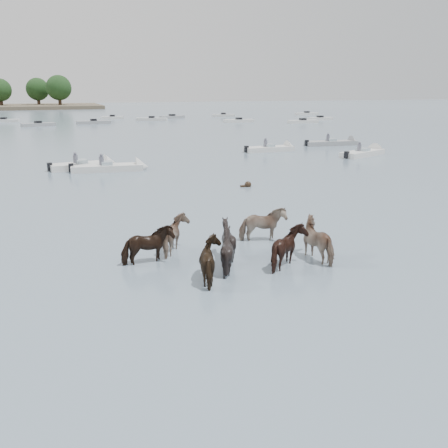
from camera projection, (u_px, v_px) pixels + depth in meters
name	position (u px, v px, depth m)	size (l,w,h in m)	color
ground	(297.00, 267.00, 16.96)	(400.00, 400.00, 0.00)	slate
pony_herd	(237.00, 244.00, 17.48)	(8.08, 4.84, 1.66)	black
swimming_pony	(247.00, 185.00, 30.76)	(0.72, 0.44, 0.44)	black
motorboat_a	(91.00, 165.00, 37.78)	(5.39, 2.38, 1.92)	silver
motorboat_b	(118.00, 168.00, 36.72)	(5.92, 2.24, 1.92)	silver
motorboat_c	(276.00, 149.00, 48.06)	(5.55, 1.77, 1.92)	silver
motorboat_d	(367.00, 153.00, 45.13)	(5.91, 3.75, 1.92)	silver
motorboat_e	(338.00, 143.00, 53.09)	(6.42, 2.12, 1.92)	gray
distant_flotilla	(88.00, 122.00, 86.11)	(102.82, 25.76, 0.93)	silver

